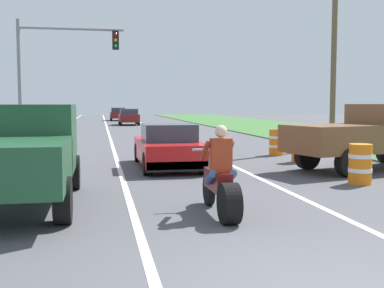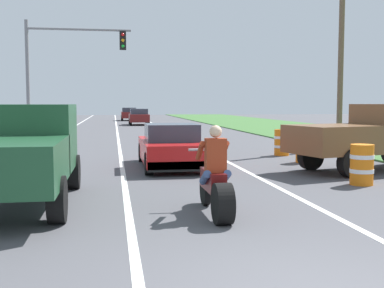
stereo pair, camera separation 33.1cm
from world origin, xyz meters
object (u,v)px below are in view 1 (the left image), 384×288
at_px(construction_barrel_mid, 300,147).
at_px(motorcycle_with_rider, 221,183).
at_px(distant_car_further_ahead, 118,114).
at_px(pickup_truck_right_shoulder_brown, 369,133).
at_px(sports_car_red, 168,147).
at_px(construction_barrel_nearest, 360,164).
at_px(construction_barrel_far, 276,142).
at_px(traffic_light_mast_near, 53,61).
at_px(distant_car_far_ahead, 129,117).
at_px(pickup_truck_left_lane_dark_green, 22,150).

bearing_deg(construction_barrel_mid, motorcycle_with_rider, -122.50).
relative_size(motorcycle_with_rider, distant_car_further_ahead, 0.55).
distance_m(pickup_truck_right_shoulder_brown, distant_car_further_ahead, 44.06).
height_order(motorcycle_with_rider, pickup_truck_right_shoulder_brown, pickup_truck_right_shoulder_brown).
distance_m(pickup_truck_right_shoulder_brown, construction_barrel_mid, 2.57).
height_order(sports_car_red, pickup_truck_right_shoulder_brown, pickup_truck_right_shoulder_brown).
distance_m(motorcycle_with_rider, construction_barrel_nearest, 5.02).
xyz_separation_m(construction_barrel_mid, construction_barrel_far, (0.01, 2.27, 0.00)).
height_order(motorcycle_with_rider, construction_barrel_nearest, motorcycle_with_rider).
distance_m(motorcycle_with_rider, construction_barrel_mid, 8.55).
bearing_deg(pickup_truck_right_shoulder_brown, construction_barrel_nearest, -124.68).
relative_size(traffic_light_mast_near, construction_barrel_nearest, 6.00).
bearing_deg(traffic_light_mast_near, motorcycle_with_rider, -75.38).
bearing_deg(construction_barrel_nearest, sports_car_red, 136.69).
relative_size(pickup_truck_right_shoulder_brown, construction_barrel_nearest, 5.14).
bearing_deg(sports_car_red, motorcycle_with_rider, -89.96).
relative_size(traffic_light_mast_near, distant_car_far_ahead, 1.50).
relative_size(sports_car_red, traffic_light_mast_near, 0.72).
bearing_deg(pickup_truck_left_lane_dark_green, traffic_light_mast_near, 92.60).
distance_m(sports_car_red, distant_car_far_ahead, 30.28).
distance_m(sports_car_red, traffic_light_mast_near, 11.05).
relative_size(pickup_truck_left_lane_dark_green, distant_car_further_ahead, 1.20).
relative_size(motorcycle_with_rider, construction_barrel_far, 2.21).
relative_size(pickup_truck_left_lane_dark_green, pickup_truck_right_shoulder_brown, 0.93).
distance_m(pickup_truck_left_lane_dark_green, construction_barrel_far, 11.41).
height_order(motorcycle_with_rider, construction_barrel_far, motorcycle_with_rider).
bearing_deg(sports_car_red, traffic_light_mast_near, 113.84).
relative_size(construction_barrel_nearest, distant_car_further_ahead, 0.25).
distance_m(sports_car_red, distant_car_further_ahead, 42.04).
distance_m(sports_car_red, construction_barrel_nearest, 5.84).
relative_size(distant_car_far_ahead, distant_car_further_ahead, 1.00).
relative_size(motorcycle_with_rider, sports_car_red, 0.51).
height_order(pickup_truck_right_shoulder_brown, construction_barrel_mid, pickup_truck_right_shoulder_brown).
height_order(pickup_truck_left_lane_dark_green, construction_barrel_mid, pickup_truck_left_lane_dark_green).
bearing_deg(traffic_light_mast_near, distant_car_far_ahead, 76.90).
distance_m(pickup_truck_left_lane_dark_green, construction_barrel_nearest, 7.93).
height_order(pickup_truck_left_lane_dark_green, construction_barrel_nearest, pickup_truck_left_lane_dark_green).
distance_m(construction_barrel_nearest, distant_car_far_ahead, 34.48).
bearing_deg(construction_barrel_mid, construction_barrel_far, 89.74).
bearing_deg(construction_barrel_nearest, traffic_light_mast_near, 121.96).
relative_size(pickup_truck_left_lane_dark_green, construction_barrel_nearest, 4.80).
xyz_separation_m(traffic_light_mast_near, construction_barrel_nearest, (8.50, -13.62, -3.52)).
bearing_deg(construction_barrel_mid, sports_car_red, -173.59).
bearing_deg(distant_car_further_ahead, construction_barrel_far, -83.34).
xyz_separation_m(distant_car_far_ahead, distant_car_further_ahead, (-0.54, 11.76, 0.00)).
height_order(construction_barrel_far, distant_car_far_ahead, distant_car_far_ahead).
bearing_deg(construction_barrel_mid, distant_car_further_ahead, 96.29).
bearing_deg(pickup_truck_left_lane_dark_green, pickup_truck_right_shoulder_brown, 20.40).
height_order(traffic_light_mast_near, distant_car_far_ahead, traffic_light_mast_near).
distance_m(pickup_truck_left_lane_dark_green, traffic_light_mast_near, 15.07).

